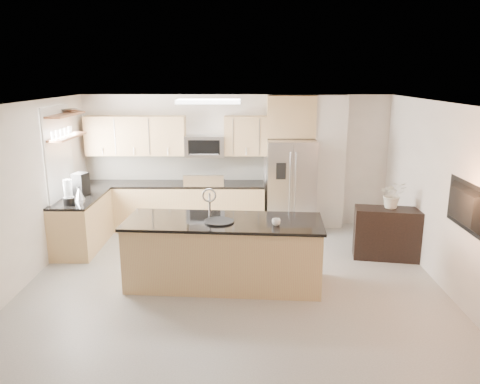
{
  "coord_description": "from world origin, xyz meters",
  "views": [
    {
      "loc": [
        0.17,
        -5.93,
        2.98
      ],
      "look_at": [
        0.1,
        1.3,
        1.15
      ],
      "focal_mm": 35.0,
      "sensor_mm": 36.0,
      "label": 1
    }
  ],
  "objects_px": {
    "range": "(205,205)",
    "microwave": "(205,146)",
    "coffee_maker": "(81,185)",
    "television": "(460,206)",
    "cup": "(276,222)",
    "island": "(224,252)",
    "platter": "(219,221)",
    "bowl": "(70,110)",
    "refrigerator": "(290,185)",
    "credenza": "(387,233)",
    "flower_vase": "(393,188)",
    "kettle": "(79,194)",
    "blender": "(68,194)"
  },
  "relations": [
    {
      "from": "range",
      "to": "microwave",
      "type": "relative_size",
      "value": 1.5
    },
    {
      "from": "coffee_maker",
      "to": "television",
      "type": "xyz_separation_m",
      "value": [
        5.61,
        -2.19,
        0.24
      ]
    },
    {
      "from": "range",
      "to": "cup",
      "type": "distance_m",
      "value": 3.05
    },
    {
      "from": "range",
      "to": "coffee_maker",
      "type": "distance_m",
      "value": 2.38
    },
    {
      "from": "island",
      "to": "coffee_maker",
      "type": "relative_size",
      "value": 7.34
    },
    {
      "from": "microwave",
      "to": "television",
      "type": "relative_size",
      "value": 0.71
    },
    {
      "from": "television",
      "to": "platter",
      "type": "bearing_deg",
      "value": 80.8
    },
    {
      "from": "coffee_maker",
      "to": "bowl",
      "type": "bearing_deg",
      "value": 127.82
    },
    {
      "from": "range",
      "to": "refrigerator",
      "type": "bearing_deg",
      "value": -1.6
    },
    {
      "from": "microwave",
      "to": "refrigerator",
      "type": "height_order",
      "value": "microwave"
    },
    {
      "from": "range",
      "to": "coffee_maker",
      "type": "height_order",
      "value": "coffee_maker"
    },
    {
      "from": "credenza",
      "to": "flower_vase",
      "type": "relative_size",
      "value": 1.56
    },
    {
      "from": "kettle",
      "to": "blender",
      "type": "bearing_deg",
      "value": -98.22
    },
    {
      "from": "flower_vase",
      "to": "microwave",
      "type": "bearing_deg",
      "value": 153.76
    },
    {
      "from": "range",
      "to": "cup",
      "type": "relative_size",
      "value": 9.47
    },
    {
      "from": "platter",
      "to": "television",
      "type": "xyz_separation_m",
      "value": [
        3.09,
        -0.5,
        0.37
      ]
    },
    {
      "from": "refrigerator",
      "to": "television",
      "type": "xyz_separation_m",
      "value": [
        1.85,
        -3.07,
        0.46
      ]
    },
    {
      "from": "island",
      "to": "television",
      "type": "xyz_separation_m",
      "value": [
        3.04,
        -0.59,
        0.86
      ]
    },
    {
      "from": "cup",
      "to": "flower_vase",
      "type": "bearing_deg",
      "value": 33.32
    },
    {
      "from": "platter",
      "to": "refrigerator",
      "type": "bearing_deg",
      "value": 64.2
    },
    {
      "from": "range",
      "to": "kettle",
      "type": "relative_size",
      "value": 5.04
    },
    {
      "from": "bowl",
      "to": "coffee_maker",
      "type": "bearing_deg",
      "value": -52.18
    },
    {
      "from": "credenza",
      "to": "television",
      "type": "relative_size",
      "value": 0.99
    },
    {
      "from": "island",
      "to": "cup",
      "type": "height_order",
      "value": "island"
    },
    {
      "from": "flower_vase",
      "to": "television",
      "type": "distance_m",
      "value": 1.71
    },
    {
      "from": "microwave",
      "to": "bowl",
      "type": "distance_m",
      "value": 2.52
    },
    {
      "from": "kettle",
      "to": "coffee_maker",
      "type": "distance_m",
      "value": 0.32
    },
    {
      "from": "platter",
      "to": "television",
      "type": "distance_m",
      "value": 3.16
    },
    {
      "from": "island",
      "to": "cup",
      "type": "relative_size",
      "value": 23.78
    },
    {
      "from": "refrigerator",
      "to": "coffee_maker",
      "type": "distance_m",
      "value": 3.86
    },
    {
      "from": "blender",
      "to": "island",
      "type": "bearing_deg",
      "value": -20.54
    },
    {
      "from": "refrigerator",
      "to": "platter",
      "type": "relative_size",
      "value": 4.33
    },
    {
      "from": "range",
      "to": "television",
      "type": "distance_m",
      "value": 4.78
    },
    {
      "from": "kettle",
      "to": "flower_vase",
      "type": "distance_m",
      "value": 5.22
    },
    {
      "from": "microwave",
      "to": "bowl",
      "type": "xyz_separation_m",
      "value": [
        -2.25,
        -0.85,
        0.75
      ]
    },
    {
      "from": "blender",
      "to": "coffee_maker",
      "type": "distance_m",
      "value": 0.65
    },
    {
      "from": "bowl",
      "to": "television",
      "type": "bearing_deg",
      "value": -22.57
    },
    {
      "from": "microwave",
      "to": "television",
      "type": "xyz_separation_m",
      "value": [
        3.51,
        -3.24,
        -0.28
      ]
    },
    {
      "from": "platter",
      "to": "kettle",
      "type": "distance_m",
      "value": 2.81
    },
    {
      "from": "cup",
      "to": "flower_vase",
      "type": "xyz_separation_m",
      "value": [
        1.99,
        1.31,
        0.17
      ]
    },
    {
      "from": "refrigerator",
      "to": "blender",
      "type": "height_order",
      "value": "refrigerator"
    },
    {
      "from": "cup",
      "to": "blender",
      "type": "distance_m",
      "value": 3.49
    },
    {
      "from": "platter",
      "to": "flower_vase",
      "type": "height_order",
      "value": "flower_vase"
    },
    {
      "from": "microwave",
      "to": "platter",
      "type": "relative_size",
      "value": 1.85
    },
    {
      "from": "platter",
      "to": "blender",
      "type": "relative_size",
      "value": 0.98
    },
    {
      "from": "microwave",
      "to": "flower_vase",
      "type": "relative_size",
      "value": 1.12
    },
    {
      "from": "microwave",
      "to": "cup",
      "type": "distance_m",
      "value": 3.18
    },
    {
      "from": "credenza",
      "to": "kettle",
      "type": "xyz_separation_m",
      "value": [
        -5.15,
        0.29,
        0.6
      ]
    },
    {
      "from": "credenza",
      "to": "television",
      "type": "xyz_separation_m",
      "value": [
        0.38,
        -1.61,
        0.93
      ]
    },
    {
      "from": "range",
      "to": "platter",
      "type": "bearing_deg",
      "value": -80.98
    }
  ]
}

